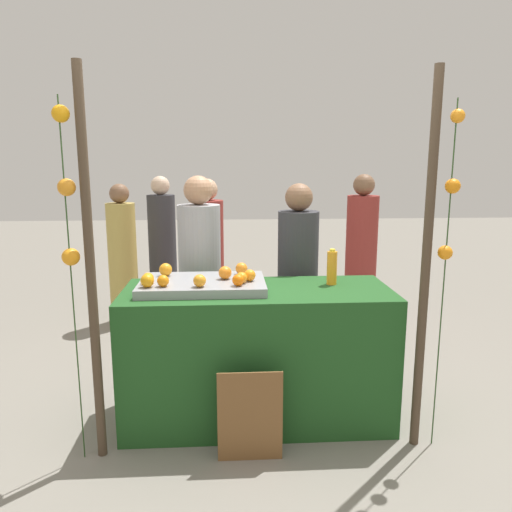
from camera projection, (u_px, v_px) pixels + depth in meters
The scene contains 25 objects.
ground_plane at pixel (257, 416), 3.46m from camera, with size 24.00×24.00×0.00m, color gray.
stall_counter at pixel (257, 354), 3.37m from camera, with size 1.82×0.71×0.94m, color #1E4C1E.
orange_tray at pixel (203, 284), 3.28m from camera, with size 0.84×0.53×0.06m, color gray.
orange_0 at pixel (225, 273), 3.30m from camera, with size 0.09×0.09×0.09m, color orange.
orange_1 at pixel (148, 278), 3.17m from camera, with size 0.08×0.08×0.08m, color orange.
orange_2 at pixel (166, 270), 3.39m from camera, with size 0.09×0.09×0.09m, color orange.
orange_3 at pixel (238, 280), 3.12m from camera, with size 0.08×0.08×0.08m, color orange.
orange_4 at pixel (241, 268), 3.44m from camera, with size 0.09×0.09×0.09m, color orange.
orange_5 at pixel (147, 281), 3.08m from camera, with size 0.09×0.09×0.09m, color orange.
orange_6 at pixel (250, 275), 3.25m from camera, with size 0.08×0.08×0.08m, color orange.
orange_7 at pixel (200, 281), 3.09m from camera, with size 0.08×0.08×0.08m, color orange.
orange_8 at pixel (163, 281), 3.10m from camera, with size 0.08×0.08×0.08m, color orange.
orange_9 at pixel (242, 278), 3.18m from camera, with size 0.08×0.08×0.08m, color orange.
juice_bottle at pixel (332, 268), 3.39m from camera, with size 0.07×0.07×0.25m.
chalkboard_sign at pixel (250, 417), 2.91m from camera, with size 0.39×0.03×0.58m.
vendor_left at pixel (200, 288), 3.91m from camera, with size 0.34×0.34×1.68m.
vendor_right at pixel (297, 291), 3.94m from camera, with size 0.33×0.33×1.62m.
crowd_person_0 at pixel (163, 250), 5.77m from camera, with size 0.33×0.33×1.63m.
crowd_person_1 at pixel (208, 263), 5.01m from camera, with size 0.33×0.33×1.62m.
crowd_person_2 at pixel (123, 259), 5.35m from camera, with size 0.31×0.31×1.56m.
crowd_person_3 at pixel (361, 258), 5.20m from camera, with size 0.33×0.33×1.66m.
canopy_post_left at pixel (91, 272), 2.79m from camera, with size 0.06×0.06×2.33m, color #473828.
canopy_post_right at pixel (426, 268), 2.91m from camera, with size 0.06×0.06×2.33m, color #473828.
garland_strand_left at pixel (67, 196), 2.68m from camera, with size 0.10×0.10×2.14m.
garland_strand_right at pixel (451, 197), 2.82m from camera, with size 0.10×0.09×2.14m.
Camera 1 is at (-0.21, -3.17, 1.79)m, focal length 33.93 mm.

